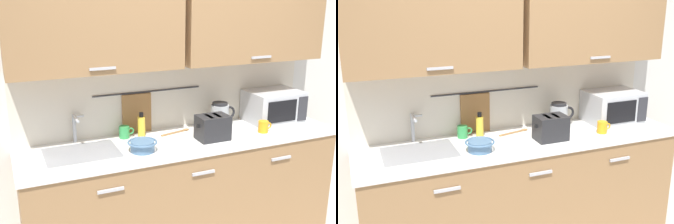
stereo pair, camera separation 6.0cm
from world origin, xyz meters
TOP-DOWN VIEW (x-y plane):
  - counter_unit at (-0.01, 0.30)m, footprint 2.53×0.64m
  - back_wall_assembly at (-0.00, 0.53)m, footprint 3.70×0.41m
  - sink_faucet at (-0.80, 0.53)m, footprint 0.09×0.17m
  - microwave at (0.90, 0.41)m, footprint 0.46×0.35m
  - electric_kettle at (0.40, 0.45)m, footprint 0.23×0.16m
  - dish_soap_bottle at (-0.30, 0.47)m, footprint 0.06×0.06m
  - mug_near_sink at (-0.43, 0.50)m, footprint 0.12×0.08m
  - mixing_bowl at (-0.40, 0.18)m, footprint 0.21×0.21m
  - toaster at (0.18, 0.20)m, footprint 0.26×0.17m
  - mug_by_kettle at (0.64, 0.18)m, footprint 0.12×0.08m
  - wooden_spoon at (0.01, 0.45)m, footprint 0.27×0.09m

SIDE VIEW (x-z plane):
  - counter_unit at x=-0.01m, z-range 0.01..0.91m
  - wooden_spoon at x=0.01m, z-range 0.90..0.91m
  - mixing_bowl at x=-0.40m, z-range 0.91..0.98m
  - mug_near_sink at x=-0.43m, z-range 0.90..1.00m
  - mug_by_kettle at x=0.64m, z-range 0.90..1.00m
  - dish_soap_bottle at x=-0.30m, z-range 0.89..1.08m
  - toaster at x=0.18m, z-range 0.90..1.09m
  - electric_kettle at x=0.40m, z-range 0.90..1.11m
  - microwave at x=0.90m, z-range 0.90..1.17m
  - sink_faucet at x=-0.80m, z-range 0.93..1.15m
  - back_wall_assembly at x=0.00m, z-range 0.27..2.77m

